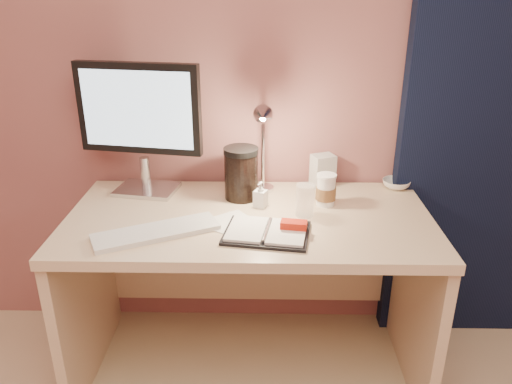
{
  "coord_description": "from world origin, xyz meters",
  "views": [
    {
      "loc": [
        0.06,
        -0.35,
        1.56
      ],
      "look_at": [
        0.03,
        1.33,
        0.85
      ],
      "focal_mm": 35.0,
      "sensor_mm": 36.0,
      "label": 1
    }
  ],
  "objects_px": {
    "desk": "(250,257)",
    "desk_lamp": "(263,141)",
    "coffee_cup": "(326,191)",
    "clear_cup": "(305,200)",
    "lotion_bottle": "(261,195)",
    "product_box": "(323,171)",
    "monitor": "(140,117)",
    "keyboard": "(156,232)",
    "dark_jar": "(241,176)",
    "planner": "(269,231)",
    "bowl": "(396,184)"
  },
  "relations": [
    {
      "from": "bowl",
      "to": "desk_lamp",
      "type": "height_order",
      "value": "desk_lamp"
    },
    {
      "from": "desk_lamp",
      "to": "lotion_bottle",
      "type": "bearing_deg",
      "value": -96.15
    },
    {
      "from": "keyboard",
      "to": "dark_jar",
      "type": "xyz_separation_m",
      "value": [
        0.29,
        0.33,
        0.09
      ]
    },
    {
      "from": "coffee_cup",
      "to": "desk_lamp",
      "type": "bearing_deg",
      "value": 169.7
    },
    {
      "from": "monitor",
      "to": "planner",
      "type": "xyz_separation_m",
      "value": [
        0.52,
        -0.38,
        -0.31
      ]
    },
    {
      "from": "monitor",
      "to": "lotion_bottle",
      "type": "xyz_separation_m",
      "value": [
        0.49,
        -0.15,
        -0.27
      ]
    },
    {
      "from": "bowl",
      "to": "desk_lamp",
      "type": "bearing_deg",
      "value": -166.76
    },
    {
      "from": "monitor",
      "to": "keyboard",
      "type": "height_order",
      "value": "monitor"
    },
    {
      "from": "lotion_bottle",
      "to": "product_box",
      "type": "relative_size",
      "value": 0.75
    },
    {
      "from": "clear_cup",
      "to": "dark_jar",
      "type": "relative_size",
      "value": 0.64
    },
    {
      "from": "keyboard",
      "to": "desk_lamp",
      "type": "distance_m",
      "value": 0.55
    },
    {
      "from": "desk_lamp",
      "to": "bowl",
      "type": "bearing_deg",
      "value": 13.33
    },
    {
      "from": "planner",
      "to": "bowl",
      "type": "distance_m",
      "value": 0.71
    },
    {
      "from": "lotion_bottle",
      "to": "dark_jar",
      "type": "xyz_separation_m",
      "value": [
        -0.08,
        0.09,
        0.04
      ]
    },
    {
      "from": "coffee_cup",
      "to": "clear_cup",
      "type": "distance_m",
      "value": 0.13
    },
    {
      "from": "coffee_cup",
      "to": "lotion_bottle",
      "type": "distance_m",
      "value": 0.26
    },
    {
      "from": "coffee_cup",
      "to": "clear_cup",
      "type": "bearing_deg",
      "value": -132.47
    },
    {
      "from": "desk",
      "to": "product_box",
      "type": "xyz_separation_m",
      "value": [
        0.31,
        0.24,
        0.3
      ]
    },
    {
      "from": "desk",
      "to": "dark_jar",
      "type": "distance_m",
      "value": 0.34
    },
    {
      "from": "clear_cup",
      "to": "lotion_bottle",
      "type": "height_order",
      "value": "clear_cup"
    },
    {
      "from": "coffee_cup",
      "to": "lotion_bottle",
      "type": "height_order",
      "value": "coffee_cup"
    },
    {
      "from": "clear_cup",
      "to": "product_box",
      "type": "height_order",
      "value": "product_box"
    },
    {
      "from": "monitor",
      "to": "dark_jar",
      "type": "relative_size",
      "value": 2.81
    },
    {
      "from": "desk",
      "to": "clear_cup",
      "type": "distance_m",
      "value": 0.36
    },
    {
      "from": "desk",
      "to": "desk_lamp",
      "type": "bearing_deg",
      "value": 57.92
    },
    {
      "from": "coffee_cup",
      "to": "dark_jar",
      "type": "distance_m",
      "value": 0.35
    },
    {
      "from": "desk",
      "to": "bowl",
      "type": "height_order",
      "value": "bowl"
    },
    {
      "from": "coffee_cup",
      "to": "lotion_bottle",
      "type": "xyz_separation_m",
      "value": [
        -0.26,
        -0.03,
        -0.01
      ]
    },
    {
      "from": "monitor",
      "to": "keyboard",
      "type": "bearing_deg",
      "value": -63.21
    },
    {
      "from": "monitor",
      "to": "coffee_cup",
      "type": "relative_size",
      "value": 4.19
    },
    {
      "from": "monitor",
      "to": "lotion_bottle",
      "type": "relative_size",
      "value": 5.19
    },
    {
      "from": "bowl",
      "to": "lotion_bottle",
      "type": "distance_m",
      "value": 0.62
    },
    {
      "from": "coffee_cup",
      "to": "clear_cup",
      "type": "xyz_separation_m",
      "value": [
        -0.09,
        -0.1,
        0.0
      ]
    },
    {
      "from": "desk",
      "to": "planner",
      "type": "height_order",
      "value": "planner"
    },
    {
      "from": "keyboard",
      "to": "product_box",
      "type": "distance_m",
      "value": 0.79
    },
    {
      "from": "monitor",
      "to": "dark_jar",
      "type": "xyz_separation_m",
      "value": [
        0.41,
        -0.06,
        -0.23
      ]
    },
    {
      "from": "keyboard",
      "to": "product_box",
      "type": "relative_size",
      "value": 3.16
    },
    {
      "from": "keyboard",
      "to": "coffee_cup",
      "type": "relative_size",
      "value": 3.42
    },
    {
      "from": "desk",
      "to": "product_box",
      "type": "relative_size",
      "value": 9.96
    },
    {
      "from": "clear_cup",
      "to": "desk",
      "type": "bearing_deg",
      "value": 163.28
    },
    {
      "from": "monitor",
      "to": "planner",
      "type": "distance_m",
      "value": 0.72
    },
    {
      "from": "monitor",
      "to": "product_box",
      "type": "bearing_deg",
      "value": 15.98
    },
    {
      "from": "keyboard",
      "to": "bowl",
      "type": "xyz_separation_m",
      "value": [
        0.96,
        0.45,
        0.01
      ]
    },
    {
      "from": "desk",
      "to": "lotion_bottle",
      "type": "bearing_deg",
      "value": 11.37
    },
    {
      "from": "desk_lamp",
      "to": "clear_cup",
      "type": "bearing_deg",
      "value": -41.58
    },
    {
      "from": "coffee_cup",
      "to": "dark_jar",
      "type": "relative_size",
      "value": 0.67
    },
    {
      "from": "monitor",
      "to": "desk_lamp",
      "type": "bearing_deg",
      "value": 1.07
    },
    {
      "from": "clear_cup",
      "to": "bowl",
      "type": "bearing_deg",
      "value": 33.9
    },
    {
      "from": "planner",
      "to": "dark_jar",
      "type": "bearing_deg",
      "value": 118.1
    },
    {
      "from": "desk_lamp",
      "to": "keyboard",
      "type": "bearing_deg",
      "value": -140.13
    }
  ]
}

